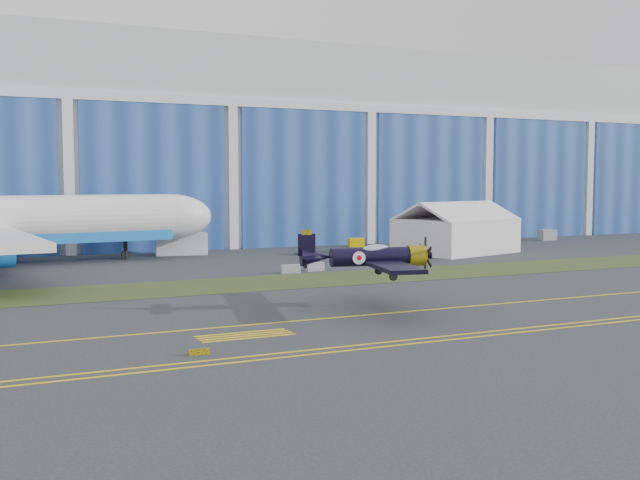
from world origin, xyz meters
name	(u,v)px	position (x,y,z in m)	size (l,w,h in m)	color
ground	(421,298)	(0.00, 0.00, 0.00)	(260.00, 260.00, 0.00)	#303439
grass_median	(345,278)	(0.00, 14.00, 0.02)	(260.00, 10.00, 0.02)	#475128
hangar	(191,149)	(0.00, 71.79, 14.96)	(220.00, 45.70, 30.00)	silver
taxiway_centreline	(457,307)	(0.00, -5.00, 0.01)	(200.00, 0.20, 0.02)	yellow
edge_line_near	(543,330)	(0.00, -14.50, 0.01)	(80.00, 0.20, 0.02)	yellow
edge_line_far	(533,327)	(0.00, -13.50, 0.01)	(80.00, 0.20, 0.02)	yellow
hold_short_ladder	(245,335)	(-18.00, -8.10, 0.01)	(6.00, 2.40, 0.02)	yellow
guard_board_left	(199,352)	(-22.00, -12.00, 0.17)	(1.20, 0.15, 0.35)	yellow
warbird	(371,257)	(-6.37, -2.96, 3.96)	(14.07, 15.89, 4.10)	black
tent	(456,227)	(25.30, 31.39, 3.45)	(17.30, 14.60, 6.90)	white
shipping_container	(181,244)	(-8.77, 44.05, 1.42)	(6.55, 2.62, 2.84)	silver
tug	(356,242)	(17.43, 45.09, 0.63)	(2.17, 1.35, 1.26)	#FFD300
gse_box	(547,235)	(51.36, 43.05, 0.85)	(2.84, 1.52, 1.71)	gray
barrier_a	(291,269)	(-3.38, 19.86, 0.45)	(2.00, 0.60, 0.90)	#929297
barrier_b	(315,267)	(-0.23, 20.64, 0.45)	(2.00, 0.60, 0.90)	gray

